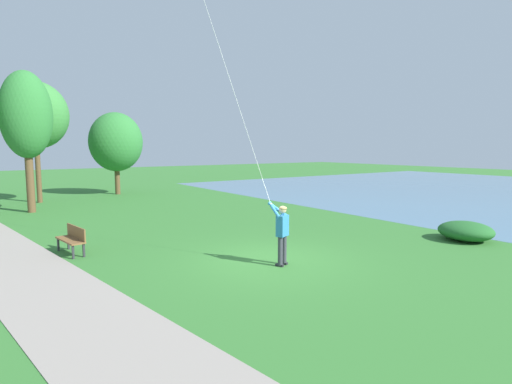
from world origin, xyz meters
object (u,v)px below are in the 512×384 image
at_px(tree_treeline_center, 116,142).
at_px(tree_lakeside_near, 26,116).
at_px(person_kite_flyer, 282,229).
at_px(tree_behind_path, 35,115).
at_px(lakeside_shrub, 466,231).
at_px(park_bench_near_walkway, 73,238).

height_order(tree_treeline_center, tree_lakeside_near, tree_lakeside_near).
height_order(person_kite_flyer, tree_lakeside_near, tree_lakeside_near).
bearing_deg(tree_behind_path, tree_treeline_center, 19.17).
bearing_deg(tree_treeline_center, lakeside_shrub, -74.48).
bearing_deg(lakeside_shrub, tree_behind_path, 119.28).
relative_size(person_kite_flyer, tree_lakeside_near, 0.25).
distance_m(person_kite_flyer, tree_lakeside_near, 16.23).
distance_m(park_bench_near_walkway, tree_treeline_center, 17.41).
xyz_separation_m(park_bench_near_walkway, tree_treeline_center, (5.99, 16.02, 3.25)).
relative_size(person_kite_flyer, tree_treeline_center, 0.31).
distance_m(person_kite_flyer, lakeside_shrub, 7.63).
xyz_separation_m(person_kite_flyer, lakeside_shrub, (7.48, -1.36, -0.70)).
bearing_deg(tree_lakeside_near, park_bench_near_walkway, -89.32).
bearing_deg(tree_treeline_center, person_kite_flyer, -93.60).
distance_m(tree_behind_path, tree_lakeside_near, 4.12).
bearing_deg(park_bench_near_walkway, tree_treeline_center, 69.50).
distance_m(tree_lakeside_near, lakeside_shrub, 20.97).
distance_m(tree_treeline_center, lakeside_shrub, 23.29).
relative_size(park_bench_near_walkway, lakeside_shrub, 0.81).
bearing_deg(lakeside_shrub, person_kite_flyer, 169.71).
relative_size(tree_treeline_center, lakeside_shrub, 3.06).
bearing_deg(lakeside_shrub, tree_treeline_center, 105.52).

